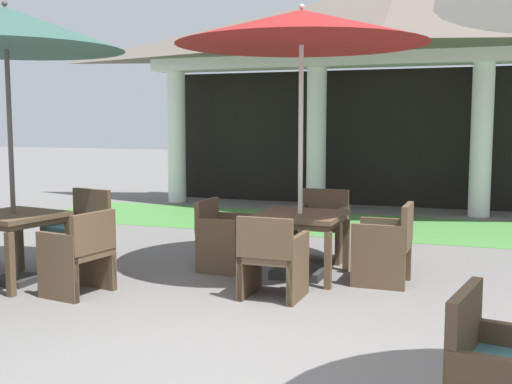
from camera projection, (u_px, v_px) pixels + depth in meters
ground_plane at (233, 364)px, 4.57m from camera, size 60.00×60.00×0.00m
background_pavilion at (398, 35)px, 11.85m from camera, size 10.35×2.99×4.24m
lawn_strip at (378, 227)px, 10.46m from camera, size 12.15×2.50×0.01m
patio_table_near_foreground at (14, 223)px, 6.79m from camera, size 0.99×0.99×0.75m
patio_umbrella_near_foreground at (6, 30)px, 6.56m from camera, size 2.41×2.41×2.95m
patio_chair_near_foreground_north at (79, 232)px, 7.63m from camera, size 0.67×0.67×0.90m
patio_chair_near_foreground_east at (80, 254)px, 6.36m from camera, size 0.59×0.67×0.84m
patio_chair_mid_left_west at (508, 384)px, 3.21m from camera, size 0.67×0.71×0.87m
patio_table_mid_right at (300, 222)px, 7.08m from camera, size 0.94×0.94×0.71m
patio_umbrella_mid_right at (302, 30)px, 6.85m from camera, size 2.73×2.73×2.97m
patio_chair_mid_right_west at (222, 236)px, 7.43m from camera, size 0.50×0.58×0.82m
patio_chair_mid_right_east at (385, 246)px, 6.78m from camera, size 0.57×0.55×0.87m
patio_chair_mid_right_south at (272, 258)px, 6.23m from camera, size 0.58×0.57×0.83m
patio_chair_mid_right_north at (322, 226)px, 7.98m from camera, size 0.61×0.52×0.86m
terracotta_urn at (217, 222)px, 9.84m from camera, size 0.35×0.35×0.42m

